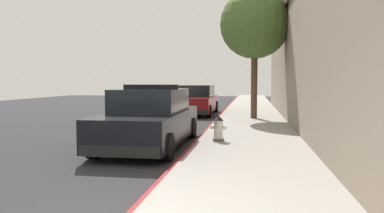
# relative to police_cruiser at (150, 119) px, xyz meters

# --- Properties ---
(ground_plane) EXTENTS (33.13, 60.00, 0.20)m
(ground_plane) POSITION_rel_police_cruiser_xyz_m (-3.32, 4.20, -0.84)
(ground_plane) COLOR #2B2B2D
(sidewalk_pavement) EXTENTS (2.89, 60.00, 0.14)m
(sidewalk_pavement) POSITION_rel_police_cruiser_xyz_m (2.68, 4.20, -0.68)
(sidewalk_pavement) COLOR #9E9991
(sidewalk_pavement) RESTS_ON ground
(curb_painted_edge) EXTENTS (0.08, 60.00, 0.14)m
(curb_painted_edge) POSITION_rel_police_cruiser_xyz_m (1.20, 4.20, -0.68)
(curb_painted_edge) COLOR maroon
(curb_painted_edge) RESTS_ON ground
(police_cruiser) EXTENTS (1.94, 4.84, 1.68)m
(police_cruiser) POSITION_rel_police_cruiser_xyz_m (0.00, 0.00, 0.00)
(police_cruiser) COLOR black
(police_cruiser) RESTS_ON ground
(parked_car_silver_ahead) EXTENTS (1.94, 4.84, 1.56)m
(parked_car_silver_ahead) POSITION_rel_police_cruiser_xyz_m (-0.19, 9.84, -0.00)
(parked_car_silver_ahead) COLOR maroon
(parked_car_silver_ahead) RESTS_ON ground
(fire_hydrant) EXTENTS (0.44, 0.40, 0.76)m
(fire_hydrant) POSITION_rel_police_cruiser_xyz_m (1.81, 0.41, -0.26)
(fire_hydrant) COLOR #4C4C51
(fire_hydrant) RESTS_ON sidewalk_pavement
(street_tree) EXTENTS (3.04, 3.04, 5.65)m
(street_tree) POSITION_rel_police_cruiser_xyz_m (2.80, 6.89, 3.50)
(street_tree) COLOR brown
(street_tree) RESTS_ON sidewalk_pavement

